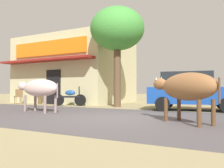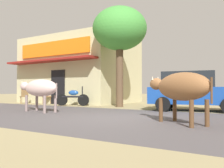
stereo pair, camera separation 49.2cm
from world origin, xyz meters
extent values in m
plane|color=tan|center=(0.00, 0.00, 0.00)|extent=(80.00, 80.00, 0.00)
cube|color=#554F52|center=(0.00, 0.00, 0.00)|extent=(72.00, 6.30, 0.00)
cube|color=#C3BD8E|center=(-7.19, 7.08, 2.22)|extent=(7.17, 5.30, 4.44)
cube|color=orange|center=(-7.19, 4.37, 3.46)|extent=(5.74, 0.10, 0.90)
cube|color=maroon|center=(-7.19, 3.98, 2.66)|extent=(6.88, 0.90, 0.12)
cube|color=black|center=(-6.79, 4.40, 1.05)|extent=(1.10, 0.06, 2.10)
cylinder|color=brown|center=(-2.30, 4.27, 1.57)|extent=(0.37, 0.37, 3.14)
ellipsoid|color=green|center=(-2.30, 4.27, 4.05)|extent=(2.81, 2.81, 2.24)
cube|color=#19459D|center=(1.57, 3.99, 0.65)|extent=(4.02, 2.46, 0.70)
cube|color=#1E2328|center=(1.29, 3.94, 1.32)|extent=(2.33, 2.01, 0.64)
cylinder|color=black|center=(2.60, 5.10, 0.30)|extent=(0.62, 0.29, 0.60)
cylinder|color=black|center=(0.20, 4.65, 0.30)|extent=(0.62, 0.29, 0.60)
cylinder|color=black|center=(0.54, 2.88, 0.30)|extent=(0.62, 0.29, 0.60)
cylinder|color=black|center=(-4.44, 3.96, 0.32)|extent=(0.61, 0.34, 0.64)
cylinder|color=black|center=(-5.55, 3.45, 0.32)|extent=(0.61, 0.34, 0.64)
cylinder|color=black|center=(-4.99, 3.71, 0.50)|extent=(1.15, 0.60, 0.10)
ellipsoid|color=#1E4C99|center=(-4.95, 3.73, 0.72)|extent=(0.61, 0.45, 0.28)
cylinder|color=black|center=(-4.49, 3.94, 0.77)|extent=(0.06, 0.06, 0.60)
ellipsoid|color=beige|center=(-3.61, 0.18, 0.96)|extent=(2.21, 1.06, 0.69)
ellipsoid|color=beige|center=(-4.89, 0.42, 1.05)|extent=(0.60, 0.38, 0.36)
cone|color=beige|center=(-4.96, 0.33, 1.23)|extent=(0.06, 0.06, 0.12)
cone|color=beige|center=(-4.92, 0.53, 1.23)|extent=(0.06, 0.06, 0.12)
cylinder|color=gray|center=(-4.33, 0.07, 0.33)|extent=(0.11, 0.11, 0.67)
cylinder|color=gray|center=(-4.24, 0.54, 0.33)|extent=(0.11, 0.11, 0.67)
cylinder|color=gray|center=(-2.97, -0.18, 0.33)|extent=(0.11, 0.11, 0.67)
cylinder|color=gray|center=(-2.89, 0.28, 0.33)|extent=(0.11, 0.11, 0.67)
cylinder|color=gray|center=(-2.52, -0.03, 0.86)|extent=(0.05, 0.05, 0.56)
ellipsoid|color=#926139|center=(2.24, -0.28, 0.98)|extent=(1.95, 1.64, 0.74)
ellipsoid|color=#926139|center=(1.25, 0.40, 1.07)|extent=(0.62, 0.55, 0.36)
cone|color=beige|center=(1.15, 0.34, 1.25)|extent=(0.06, 0.06, 0.12)
cone|color=beige|center=(1.26, 0.51, 1.25)|extent=(0.06, 0.06, 0.12)
cylinder|color=brown|center=(1.59, -0.13, 0.33)|extent=(0.11, 0.11, 0.66)
cylinder|color=brown|center=(1.86, 0.26, 0.33)|extent=(0.11, 0.11, 0.66)
cylinder|color=brown|center=(2.61, -0.83, 0.33)|extent=(0.11, 0.11, 0.66)
cylinder|color=brown|center=(2.88, -0.43, 0.33)|extent=(0.11, 0.11, 0.66)
cylinder|color=brown|center=(3.06, -0.85, 0.88)|extent=(0.05, 0.05, 0.60)
cube|color=brown|center=(-7.57, 4.23, 0.45)|extent=(0.57, 0.57, 0.05)
cube|color=brown|center=(-7.76, 4.30, 0.70)|extent=(0.19, 0.43, 0.44)
cylinder|color=brown|center=(-7.35, 4.33, 0.21)|extent=(0.04, 0.04, 0.43)
cylinder|color=brown|center=(-7.47, 4.01, 0.21)|extent=(0.04, 0.04, 0.43)
cylinder|color=brown|center=(-7.67, 4.46, 0.21)|extent=(0.04, 0.04, 0.43)
cylinder|color=brown|center=(-7.80, 4.13, 0.21)|extent=(0.04, 0.04, 0.43)
cube|color=brown|center=(-9.04, 3.68, 0.45)|extent=(0.58, 0.58, 0.05)
cube|color=brown|center=(-8.86, 3.60, 0.70)|extent=(0.22, 0.42, 0.44)
cylinder|color=brown|center=(-9.27, 3.59, 0.21)|extent=(0.04, 0.04, 0.43)
cylinder|color=brown|center=(-9.13, 3.91, 0.21)|extent=(0.04, 0.04, 0.43)
cylinder|color=brown|center=(-8.95, 3.45, 0.21)|extent=(0.04, 0.04, 0.43)
cylinder|color=brown|center=(-8.81, 3.77, 0.21)|extent=(0.04, 0.04, 0.43)
camera|label=1|loc=(3.67, -6.96, 0.90)|focal=39.55mm
camera|label=2|loc=(4.09, -6.71, 0.90)|focal=39.55mm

